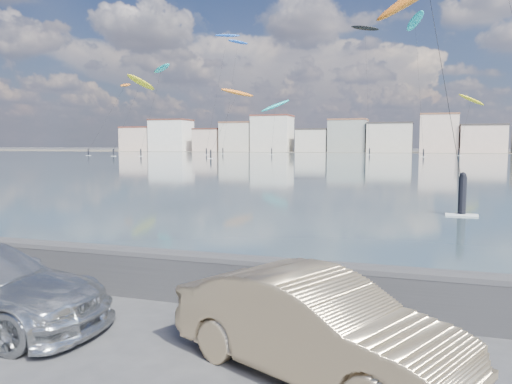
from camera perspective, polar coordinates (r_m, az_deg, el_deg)
ground at (r=8.48m, az=-15.71°, el=-17.35°), size 700.00×700.00×0.00m
bay_water at (r=98.11m, az=15.50°, el=3.44°), size 500.00×177.00×0.00m
far_shore_strip at (r=206.53m, az=16.89°, el=4.41°), size 500.00×60.00×0.00m
seawall at (r=10.51m, az=-7.50°, el=-9.31°), size 400.00×0.36×1.08m
far_buildings at (r=192.50m, az=17.24°, el=6.12°), size 240.79×13.26×14.60m
car_champagne at (r=7.29m, az=6.78°, el=-14.91°), size 4.64×3.25×1.45m
kitesurfer_1 at (r=143.41m, az=17.73°, el=17.95°), size 6.74×15.67×37.38m
kitesurfer_2 at (r=154.50m, az=-14.77°, el=11.60°), size 6.89×17.55×21.51m
kitesurfer_4 at (r=153.88m, az=23.37°, el=9.55°), size 7.96×9.26×17.40m
kitesurfer_5 at (r=159.67m, az=12.37°, el=17.60°), size 8.52×8.25×39.01m
kitesurfer_6 at (r=172.23m, az=-2.12°, el=16.49°), size 6.62×16.25×37.59m
kitesurfer_7 at (r=162.95m, az=2.24°, el=9.79°), size 9.83×18.76×17.97m
kitesurfer_9 at (r=142.04m, az=-10.74°, el=13.62°), size 9.31×14.39×24.93m
kitesurfer_10 at (r=143.83m, az=-13.05°, el=12.03°), size 6.28×14.94×22.49m
kitesurfer_12 at (r=156.92m, az=-3.36°, el=17.14°), size 7.96×12.73×36.11m
kitesurfer_16 at (r=118.06m, az=-2.16°, el=11.20°), size 7.26×14.83×16.28m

